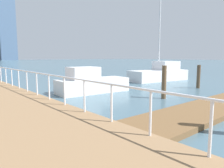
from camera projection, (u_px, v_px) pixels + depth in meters
ground_plane at (51, 86)px, 16.23m from camera, size 300.00×300.00×0.00m
floating_dock at (218, 106)px, 9.20m from camera, size 11.97×2.00×0.18m
boardwalk_railing at (112, 93)px, 5.80m from camera, size 0.06×24.70×1.08m
dock_piling_3 at (164, 82)px, 11.11m from camera, size 0.24×0.24×1.74m
dock_piling_4 at (198, 77)px, 14.81m from camera, size 0.24×0.24×1.64m
moored_boat_0 at (160, 73)px, 19.60m from camera, size 5.98×2.81×7.36m
moored_boat_2 at (91, 83)px, 13.02m from camera, size 4.59×1.91×1.59m
skyline_tower_4 at (5, 17)px, 137.06m from camera, size 10.98×14.77×55.82m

